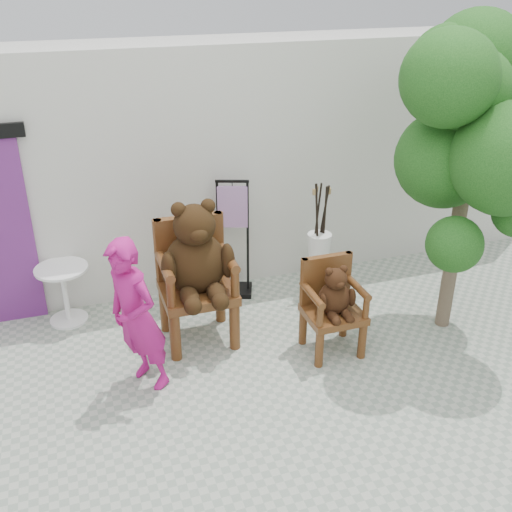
{
  "coord_description": "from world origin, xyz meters",
  "views": [
    {
      "loc": [
        -1.96,
        -4.08,
        3.84
      ],
      "look_at": [
        -0.12,
        1.44,
        0.95
      ],
      "focal_mm": 42.0,
      "sensor_mm": 36.0,
      "label": 1
    }
  ],
  "objects_px": {
    "cafe_table": "(64,288)",
    "person": "(137,317)",
    "chair_small": "(333,299)",
    "chair_big": "(196,263)",
    "display_stand": "(233,251)",
    "stool_bucket": "(319,247)",
    "tree": "(471,117)"
  },
  "relations": [
    {
      "from": "cafe_table",
      "to": "person",
      "type": "bearing_deg",
      "value": -66.77
    },
    {
      "from": "cafe_table",
      "to": "chair_small",
      "type": "bearing_deg",
      "value": -28.83
    },
    {
      "from": "chair_small",
      "to": "chair_big",
      "type": "bearing_deg",
      "value": 153.6
    },
    {
      "from": "display_stand",
      "to": "person",
      "type": "bearing_deg",
      "value": -113.01
    },
    {
      "from": "display_stand",
      "to": "stool_bucket",
      "type": "height_order",
      "value": "display_stand"
    },
    {
      "from": "display_stand",
      "to": "tree",
      "type": "height_order",
      "value": "tree"
    },
    {
      "from": "chair_big",
      "to": "chair_small",
      "type": "bearing_deg",
      "value": -26.4
    },
    {
      "from": "chair_big",
      "to": "tree",
      "type": "distance_m",
      "value": 3.18
    },
    {
      "from": "display_stand",
      "to": "stool_bucket",
      "type": "distance_m",
      "value": 1.07
    },
    {
      "from": "chair_big",
      "to": "person",
      "type": "relative_size",
      "value": 1.01
    },
    {
      "from": "person",
      "to": "display_stand",
      "type": "bearing_deg",
      "value": 103.96
    },
    {
      "from": "chair_small",
      "to": "cafe_table",
      "type": "distance_m",
      "value": 3.08
    },
    {
      "from": "display_stand",
      "to": "tree",
      "type": "bearing_deg",
      "value": -14.84
    },
    {
      "from": "chair_big",
      "to": "tree",
      "type": "relative_size",
      "value": 0.48
    },
    {
      "from": "display_stand",
      "to": "tree",
      "type": "distance_m",
      "value": 3.13
    },
    {
      "from": "cafe_table",
      "to": "stool_bucket",
      "type": "distance_m",
      "value": 3.08
    },
    {
      "from": "chair_big",
      "to": "tree",
      "type": "height_order",
      "value": "tree"
    },
    {
      "from": "display_stand",
      "to": "stool_bucket",
      "type": "xyz_separation_m",
      "value": [
        1.01,
        -0.32,
        0.06
      ]
    },
    {
      "from": "person",
      "to": "display_stand",
      "type": "xyz_separation_m",
      "value": [
        1.4,
        1.53,
        -0.24
      ]
    },
    {
      "from": "chair_big",
      "to": "chair_small",
      "type": "height_order",
      "value": "chair_big"
    },
    {
      "from": "chair_big",
      "to": "tree",
      "type": "xyz_separation_m",
      "value": [
        2.76,
        -0.57,
        1.48
      ]
    },
    {
      "from": "person",
      "to": "cafe_table",
      "type": "xyz_separation_m",
      "value": [
        -0.65,
        1.51,
        -0.38
      ]
    },
    {
      "from": "chair_small",
      "to": "display_stand",
      "type": "distance_m",
      "value": 1.64
    },
    {
      "from": "chair_big",
      "to": "tree",
      "type": "bearing_deg",
      "value": -11.77
    },
    {
      "from": "cafe_table",
      "to": "tree",
      "type": "bearing_deg",
      "value": -18.76
    },
    {
      "from": "person",
      "to": "cafe_table",
      "type": "relative_size",
      "value": 2.33
    },
    {
      "from": "tree",
      "to": "person",
      "type": "bearing_deg",
      "value": -178.35
    },
    {
      "from": "stool_bucket",
      "to": "display_stand",
      "type": "bearing_deg",
      "value": 162.31
    },
    {
      "from": "chair_big",
      "to": "chair_small",
      "type": "relative_size",
      "value": 1.59
    },
    {
      "from": "chair_big",
      "to": "cafe_table",
      "type": "xyz_separation_m",
      "value": [
        -1.38,
        0.83,
        -0.5
      ]
    },
    {
      "from": "tree",
      "to": "display_stand",
      "type": "bearing_deg",
      "value": 145.74
    },
    {
      "from": "chair_big",
      "to": "cafe_table",
      "type": "relative_size",
      "value": 2.35
    }
  ]
}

